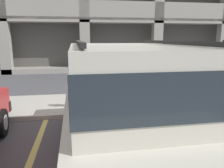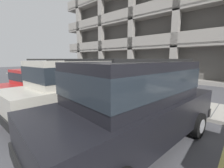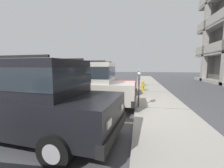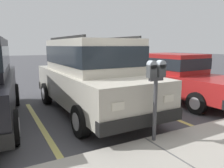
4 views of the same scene
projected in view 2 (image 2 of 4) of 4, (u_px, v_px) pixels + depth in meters
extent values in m
cube|color=#4C4C51|center=(113.00, 102.00, 7.37)|extent=(80.00, 80.00, 0.10)
cube|color=#ADA89E|center=(129.00, 95.00, 8.30)|extent=(40.00, 2.20, 0.12)
cube|color=#606060|center=(57.00, 80.00, 13.58)|extent=(0.03, 2.16, 0.00)
cube|color=#606060|center=(84.00, 85.00, 10.94)|extent=(0.03, 2.16, 0.00)
cube|color=#606060|center=(129.00, 94.00, 8.29)|extent=(0.03, 2.16, 0.00)
cube|color=#606060|center=(215.00, 110.00, 5.65)|extent=(0.03, 2.16, 0.00)
cube|color=#DBD16B|center=(44.00, 92.00, 9.36)|extent=(0.12, 4.80, 0.01)
cube|color=#DBD16B|center=(71.00, 101.00, 7.34)|extent=(0.12, 4.80, 0.01)
cube|color=#DBD16B|center=(119.00, 117.00, 5.33)|extent=(0.12, 4.80, 0.01)
cube|color=beige|center=(76.00, 94.00, 5.63)|extent=(1.91, 4.73, 0.80)
cube|color=beige|center=(74.00, 72.00, 5.45)|extent=(1.67, 2.94, 0.84)
cube|color=#232B33|center=(74.00, 72.00, 5.45)|extent=(1.69, 2.96, 0.46)
cube|color=black|center=(115.00, 91.00, 7.39)|extent=(1.88, 0.19, 0.24)
cube|color=black|center=(4.00, 119.00, 3.96)|extent=(1.88, 0.19, 0.24)
cube|color=silver|center=(126.00, 85.00, 6.99)|extent=(0.24, 0.03, 0.14)
cube|color=silver|center=(108.00, 83.00, 7.73)|extent=(0.24, 0.03, 0.14)
cylinder|color=black|center=(119.00, 101.00, 6.19)|extent=(0.21, 0.66, 0.66)
cylinder|color=#B2B2B7|center=(119.00, 101.00, 6.19)|extent=(0.23, 0.37, 0.36)
cylinder|color=black|center=(90.00, 94.00, 7.36)|extent=(0.21, 0.66, 0.66)
cylinder|color=#B2B2B7|center=(90.00, 94.00, 7.36)|extent=(0.23, 0.37, 0.36)
cylinder|color=black|center=(52.00, 123.00, 4.03)|extent=(0.21, 0.66, 0.66)
cylinder|color=#B2B2B7|center=(52.00, 123.00, 4.03)|extent=(0.23, 0.37, 0.36)
cylinder|color=black|center=(26.00, 108.00, 5.20)|extent=(0.21, 0.66, 0.66)
cylinder|color=#B2B2B7|center=(26.00, 108.00, 5.20)|extent=(0.23, 0.37, 0.36)
cube|color=black|center=(86.00, 60.00, 4.93)|extent=(0.09, 2.62, 0.05)
cube|color=black|center=(63.00, 59.00, 5.82)|extent=(0.09, 2.62, 0.05)
cube|color=red|center=(44.00, 87.00, 7.79)|extent=(2.03, 4.52, 0.60)
cube|color=red|center=(37.00, 75.00, 7.45)|extent=(1.64, 2.09, 0.64)
cube|color=#232B33|center=(37.00, 75.00, 7.44)|extent=(1.67, 2.11, 0.35)
cube|color=black|center=(77.00, 84.00, 9.50)|extent=(1.74, 0.29, 0.24)
cube|color=silver|center=(83.00, 81.00, 9.18)|extent=(0.24, 0.05, 0.14)
cube|color=silver|center=(72.00, 80.00, 9.82)|extent=(0.24, 0.05, 0.14)
cylinder|color=black|center=(75.00, 90.00, 8.40)|extent=(0.21, 0.61, 0.60)
cylinder|color=#B2B2B7|center=(75.00, 90.00, 8.40)|extent=(0.20, 0.34, 0.33)
cylinder|color=black|center=(58.00, 87.00, 9.40)|extent=(0.21, 0.61, 0.60)
cylinder|color=#B2B2B7|center=(58.00, 87.00, 9.40)|extent=(0.20, 0.34, 0.33)
cylinder|color=black|center=(23.00, 101.00, 6.27)|extent=(0.21, 0.61, 0.60)
cylinder|color=#B2B2B7|center=(23.00, 101.00, 6.27)|extent=(0.20, 0.34, 0.33)
cylinder|color=black|center=(8.00, 95.00, 7.27)|extent=(0.21, 0.61, 0.60)
cylinder|color=#B2B2B7|center=(8.00, 95.00, 7.27)|extent=(0.20, 0.34, 0.33)
cube|color=black|center=(136.00, 115.00, 3.52)|extent=(2.29, 4.86, 0.80)
cube|color=black|center=(135.00, 81.00, 3.35)|extent=(1.90, 3.06, 0.84)
cube|color=#232B33|center=(135.00, 80.00, 3.35)|extent=(1.92, 3.09, 0.46)
cube|color=black|center=(178.00, 106.00, 5.10)|extent=(1.88, 0.34, 0.24)
cube|color=silver|center=(198.00, 99.00, 4.66)|extent=(0.24, 0.05, 0.14)
cube|color=silver|center=(164.00, 93.00, 5.49)|extent=(0.24, 0.05, 0.14)
cylinder|color=black|center=(198.00, 125.00, 3.90)|extent=(0.26, 0.68, 0.66)
cylinder|color=#B2B2B7|center=(198.00, 125.00, 3.90)|extent=(0.25, 0.38, 0.36)
cylinder|color=black|center=(141.00, 108.00, 5.21)|extent=(0.26, 0.68, 0.66)
cylinder|color=#B2B2B7|center=(141.00, 108.00, 5.21)|extent=(0.25, 0.38, 0.36)
cylinder|color=black|center=(61.00, 138.00, 3.28)|extent=(0.26, 0.68, 0.66)
cylinder|color=#B2B2B7|center=(61.00, 138.00, 3.28)|extent=(0.25, 0.38, 0.36)
cube|color=black|center=(165.00, 60.00, 2.77)|extent=(0.31, 2.61, 0.05)
cube|color=black|center=(114.00, 60.00, 3.78)|extent=(0.31, 2.61, 0.05)
cylinder|color=#47474C|center=(117.00, 86.00, 7.57)|extent=(0.07, 0.07, 1.09)
cube|color=#47474C|center=(117.00, 75.00, 7.47)|extent=(0.28, 0.06, 0.06)
cube|color=#424447|center=(115.00, 72.00, 7.52)|extent=(0.15, 0.11, 0.22)
cylinder|color=#9EA8B2|center=(115.00, 70.00, 7.50)|extent=(0.15, 0.11, 0.15)
cube|color=#B7B293|center=(114.00, 73.00, 7.48)|extent=(0.08, 0.01, 0.08)
cube|color=#424447|center=(118.00, 72.00, 7.38)|extent=(0.15, 0.11, 0.22)
cylinder|color=#9EA8B2|center=(118.00, 70.00, 7.37)|extent=(0.15, 0.11, 0.15)
cube|color=#B7B293|center=(117.00, 73.00, 7.35)|extent=(0.08, 0.01, 0.08)
cylinder|color=#47474C|center=(56.00, 77.00, 11.59)|extent=(0.07, 0.07, 1.07)
cube|color=#47474C|center=(56.00, 69.00, 11.50)|extent=(0.28, 0.06, 0.06)
cube|color=#515459|center=(55.00, 68.00, 11.54)|extent=(0.15, 0.11, 0.22)
cylinder|color=#9EA8B2|center=(55.00, 66.00, 11.52)|extent=(0.15, 0.11, 0.15)
cube|color=#B7B293|center=(55.00, 68.00, 11.51)|extent=(0.08, 0.01, 0.08)
cube|color=#515459|center=(57.00, 68.00, 11.41)|extent=(0.15, 0.11, 0.22)
cylinder|color=#9EA8B2|center=(56.00, 66.00, 11.39)|extent=(0.15, 0.11, 0.15)
cube|color=#B7B293|center=(56.00, 68.00, 11.37)|extent=(0.08, 0.01, 0.08)
cube|color=#54514D|center=(195.00, 8.00, 16.17)|extent=(31.36, 8.80, 15.00)
cube|color=gray|center=(188.00, 76.00, 16.95)|extent=(32.00, 10.00, 0.30)
cube|color=gray|center=(190.00, 48.00, 16.45)|extent=(32.00, 10.00, 0.30)
cube|color=gray|center=(174.00, 39.00, 12.78)|extent=(32.00, 0.20, 1.10)
cube|color=gray|center=(193.00, 20.00, 15.95)|extent=(32.00, 10.00, 0.30)
cube|color=gray|center=(177.00, 1.00, 12.27)|extent=(32.00, 0.20, 1.10)
cube|color=gray|center=(79.00, 20.00, 21.31)|extent=(0.60, 0.50, 15.00)
cube|color=gray|center=(101.00, 13.00, 18.29)|extent=(0.60, 0.50, 15.00)
cube|color=gray|center=(132.00, 5.00, 15.27)|extent=(0.60, 0.50, 15.00)
cylinder|color=gold|center=(74.00, 82.00, 10.63)|extent=(0.20, 0.20, 0.55)
sphere|color=gold|center=(74.00, 77.00, 10.57)|extent=(0.18, 0.18, 0.18)
cylinder|color=gold|center=(72.00, 82.00, 10.51)|extent=(0.08, 0.10, 0.08)
cylinder|color=gold|center=(75.00, 82.00, 10.52)|extent=(0.10, 0.07, 0.07)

